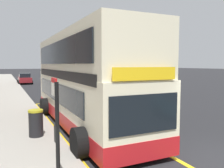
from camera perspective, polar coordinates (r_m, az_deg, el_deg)
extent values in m
plane|color=black|center=(37.47, -15.77, 0.10)|extent=(260.00, 260.00, 0.00)
cube|color=beige|center=(11.53, -6.97, -3.30)|extent=(2.52, 10.92, 2.30)
cube|color=beige|center=(11.42, -7.08, 7.19)|extent=(2.50, 10.70, 1.90)
cube|color=red|center=(11.68, -6.93, -7.43)|extent=(2.54, 10.94, 0.60)
cube|color=black|center=(11.42, -7.03, 2.52)|extent=(2.55, 10.04, 0.36)
cube|color=black|center=(11.55, -13.66, -1.88)|extent=(0.04, 8.73, 0.90)
cube|color=black|center=(11.10, -13.44, 7.42)|extent=(0.04, 9.61, 1.00)
cube|color=black|center=(6.57, 8.13, -7.27)|extent=(2.22, 0.04, 1.10)
cube|color=yellow|center=(6.43, 8.25, 2.53)|extent=(2.02, 0.04, 0.36)
cylinder|color=black|center=(7.67, -7.40, -14.03)|extent=(0.56, 1.00, 1.00)
cylinder|color=black|center=(8.82, 9.94, -11.52)|extent=(0.56, 1.00, 1.00)
cylinder|color=black|center=(14.24, -15.93, -5.35)|extent=(0.56, 1.00, 1.00)
cylinder|color=black|center=(14.90, -5.57, -4.74)|extent=(0.56, 1.00, 1.00)
cube|color=gold|center=(11.48, -14.07, -10.30)|extent=(0.16, 14.45, 0.01)
cube|color=gold|center=(12.27, -1.23, -9.16)|extent=(0.16, 14.45, 0.01)
cube|color=gold|center=(18.60, -14.13, -4.49)|extent=(2.90, 0.16, 0.01)
cylinder|color=black|center=(5.31, -13.21, -12.88)|extent=(0.09, 0.09, 2.46)
cube|color=silver|center=(5.34, -13.99, -1.24)|extent=(0.05, 0.42, 0.30)
cube|color=red|center=(5.32, -14.04, 0.90)|extent=(0.05, 0.42, 0.10)
cube|color=black|center=(5.38, -13.45, -11.87)|extent=(0.06, 0.28, 0.40)
cube|color=black|center=(43.86, -10.82, 1.73)|extent=(1.76, 4.20, 0.72)
cube|color=black|center=(43.74, -10.81, 2.58)|extent=(1.52, 1.90, 0.60)
cylinder|color=black|center=(44.93, -12.38, 1.31)|extent=(0.22, 0.60, 0.60)
cylinder|color=black|center=(45.38, -10.08, 1.38)|extent=(0.22, 0.60, 0.60)
cylinder|color=black|center=(42.40, -11.61, 1.12)|extent=(0.22, 0.60, 0.60)
cylinder|color=black|center=(42.87, -9.18, 1.20)|extent=(0.22, 0.60, 0.60)
cube|color=maroon|center=(37.93, -20.64, 1.03)|extent=(1.76, 4.20, 0.72)
cube|color=black|center=(37.80, -20.66, 2.02)|extent=(1.52, 1.90, 0.60)
cylinder|color=black|center=(39.19, -22.13, 0.57)|extent=(0.22, 0.60, 0.60)
cylinder|color=black|center=(39.33, -19.41, 0.66)|extent=(0.22, 0.60, 0.60)
cylinder|color=black|center=(36.60, -21.92, 0.30)|extent=(0.22, 0.60, 0.60)
cylinder|color=black|center=(36.74, -19.01, 0.40)|extent=(0.22, 0.60, 0.60)
cube|color=silver|center=(28.27, -7.19, 0.11)|extent=(1.76, 4.20, 0.72)
cube|color=black|center=(28.13, -7.14, 1.43)|extent=(1.52, 1.90, 0.60)
cylinder|color=black|center=(29.28, -9.71, -0.47)|extent=(0.22, 0.60, 0.60)
cylinder|color=black|center=(29.83, -6.24, -0.33)|extent=(0.22, 0.60, 0.60)
cylinder|color=black|center=(26.79, -8.23, -0.94)|extent=(0.22, 0.60, 0.60)
cylinder|color=black|center=(27.39, -4.49, -0.78)|extent=(0.22, 0.60, 0.60)
cylinder|color=black|center=(9.75, -18.18, -9.33)|extent=(0.55, 0.55, 0.97)
cylinder|color=#A5991E|center=(9.64, -18.26, -6.28)|extent=(0.58, 0.58, 0.08)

